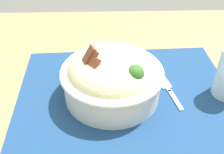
# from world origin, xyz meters

# --- Properties ---
(table) EXTENTS (1.11, 0.94, 0.71)m
(table) POSITION_xyz_m (0.00, 0.00, 0.65)
(table) COLOR #99754C
(table) RESTS_ON ground_plane
(placemat) EXTENTS (0.49, 0.37, 0.00)m
(placemat) POSITION_xyz_m (0.01, 0.03, 0.71)
(placemat) COLOR navy
(placemat) RESTS_ON table
(bowl) EXTENTS (0.26, 0.26, 0.13)m
(bowl) POSITION_xyz_m (-0.02, 0.02, 0.76)
(bowl) COLOR silver
(bowl) RESTS_ON placemat
(fork) EXTENTS (0.04, 0.13, 0.00)m
(fork) POSITION_xyz_m (0.11, 0.03, 0.71)
(fork) COLOR silver
(fork) RESTS_ON placemat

